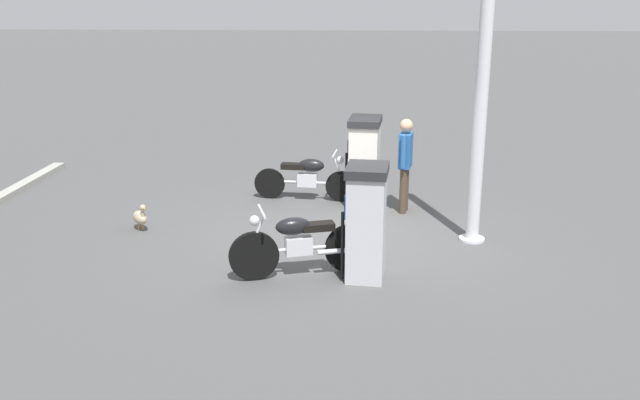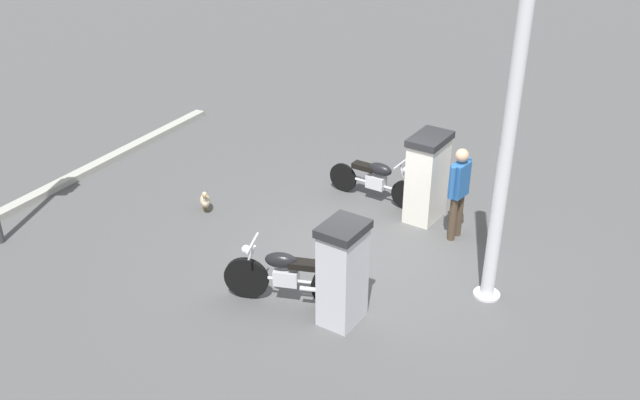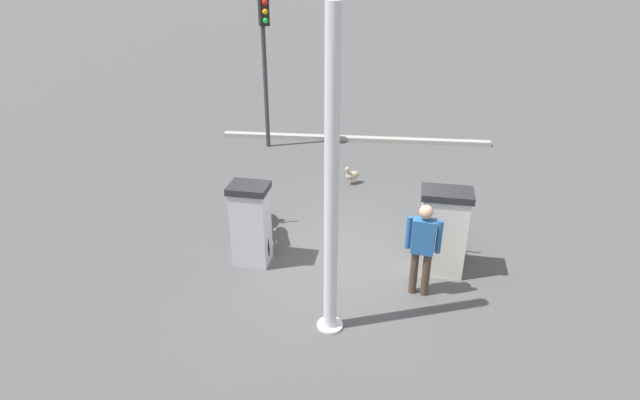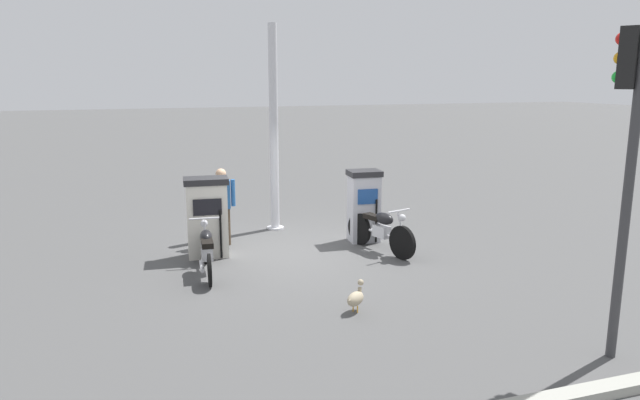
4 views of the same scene
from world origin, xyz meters
name	(u,v)px [view 2 (image 2 of 4)]	position (x,y,z in m)	size (l,w,h in m)	color
ground_plane	(363,255)	(0.00, 0.00, 0.00)	(120.00, 120.00, 0.00)	#4C4C4C
fuel_pump_near	(427,177)	(-0.44, -1.69, 0.81)	(0.66, 0.91, 1.59)	silver
fuel_pump_far	(342,273)	(-0.44, 1.69, 0.79)	(0.64, 0.73, 1.56)	silver
motorcycle_near_pump	(376,178)	(0.61, -1.87, 0.46)	(1.91, 0.56, 0.92)	black
motorcycle_far_pump	(288,276)	(0.45, 1.69, 0.46)	(1.93, 0.75, 0.98)	black
attendant_person	(459,188)	(-1.14, -1.27, 0.95)	(0.27, 0.58, 1.65)	#473828
wandering_duck	(205,200)	(3.19, -0.03, 0.23)	(0.39, 0.43, 0.48)	tan
canopy_support_pole	(505,158)	(-2.11, 0.15, 2.27)	(0.40, 0.40, 4.69)	silver
road_edge_kerb	(79,174)	(6.31, 0.00, 0.06)	(0.39, 7.97, 0.12)	#9E9E93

